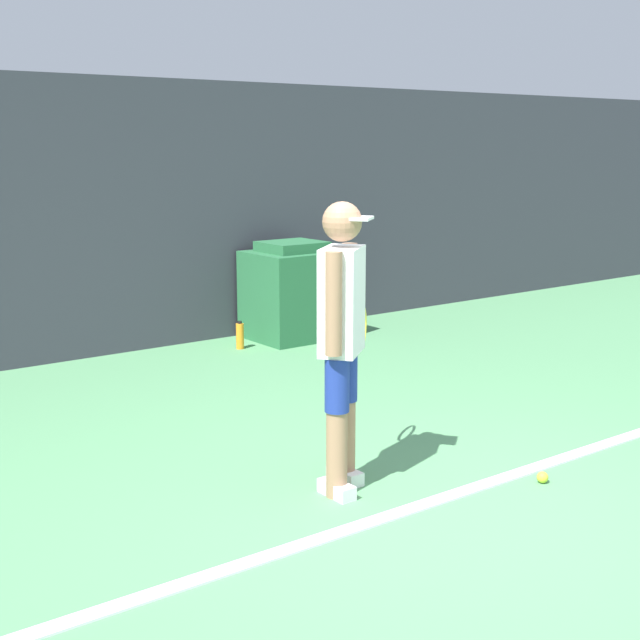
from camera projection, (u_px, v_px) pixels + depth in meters
ground_plane at (454, 523)px, 4.69m from camera, size 24.00×24.00×0.00m
back_wall at (88, 219)px, 8.10m from camera, size 24.00×0.10×2.56m
court_baseline at (420, 506)px, 4.89m from camera, size 21.60×0.10×0.01m
tennis_player at (342, 333)px, 4.98m from camera, size 0.75×0.64×1.65m
tennis_ball at (543, 477)px, 5.23m from camera, size 0.07×0.07×0.07m
covered_chair at (293, 292)px, 9.02m from camera, size 0.85×0.76×0.99m
water_bottle at (240, 336)px, 8.60m from camera, size 0.08×0.08×0.27m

